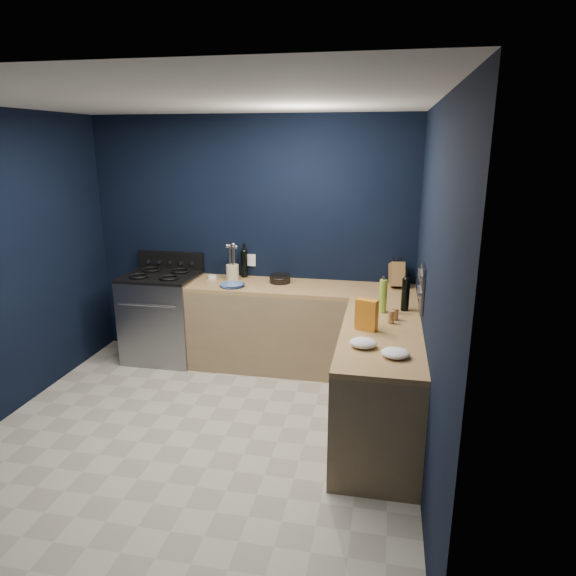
% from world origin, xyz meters
% --- Properties ---
extents(floor, '(3.50, 3.50, 0.02)m').
position_xyz_m(floor, '(0.00, 0.00, -0.01)').
color(floor, '#ACA896').
rests_on(floor, ground).
extents(ceiling, '(3.50, 3.50, 0.02)m').
position_xyz_m(ceiling, '(0.00, 0.00, 2.61)').
color(ceiling, silver).
rests_on(ceiling, ground).
extents(wall_back, '(3.50, 0.02, 2.60)m').
position_xyz_m(wall_back, '(0.00, 1.76, 1.30)').
color(wall_back, black).
rests_on(wall_back, ground).
extents(wall_right, '(0.02, 3.50, 2.60)m').
position_xyz_m(wall_right, '(1.76, 0.00, 1.30)').
color(wall_right, black).
rests_on(wall_right, ground).
extents(wall_front, '(3.50, 0.02, 2.60)m').
position_xyz_m(wall_front, '(0.00, -1.76, 1.30)').
color(wall_front, black).
rests_on(wall_front, ground).
extents(cab_back, '(2.30, 0.63, 0.86)m').
position_xyz_m(cab_back, '(0.60, 1.44, 0.43)').
color(cab_back, '#89714F').
rests_on(cab_back, floor).
extents(top_back, '(2.30, 0.63, 0.04)m').
position_xyz_m(top_back, '(0.60, 1.44, 0.88)').
color(top_back, brown).
rests_on(top_back, cab_back).
extents(cab_right, '(0.63, 1.67, 0.86)m').
position_xyz_m(cab_right, '(1.44, 0.29, 0.43)').
color(cab_right, '#89714F').
rests_on(cab_right, floor).
extents(top_right, '(0.63, 1.67, 0.04)m').
position_xyz_m(top_right, '(1.44, 0.29, 0.88)').
color(top_right, brown).
rests_on(top_right, cab_right).
extents(gas_range, '(0.76, 0.66, 0.92)m').
position_xyz_m(gas_range, '(-0.93, 1.42, 0.46)').
color(gas_range, gray).
rests_on(gas_range, floor).
extents(oven_door, '(0.59, 0.02, 0.42)m').
position_xyz_m(oven_door, '(-0.93, 1.10, 0.45)').
color(oven_door, black).
rests_on(oven_door, gas_range).
extents(cooktop, '(0.76, 0.66, 0.03)m').
position_xyz_m(cooktop, '(-0.93, 1.42, 0.94)').
color(cooktop, black).
rests_on(cooktop, gas_range).
extents(backguard, '(0.76, 0.06, 0.20)m').
position_xyz_m(backguard, '(-0.93, 1.72, 1.04)').
color(backguard, black).
rests_on(backguard, gas_range).
extents(spice_panel, '(0.02, 0.28, 0.38)m').
position_xyz_m(spice_panel, '(1.74, 0.55, 1.18)').
color(spice_panel, gray).
rests_on(spice_panel, wall_right).
extents(wall_outlet, '(0.09, 0.02, 0.13)m').
position_xyz_m(wall_outlet, '(0.00, 1.74, 1.08)').
color(wall_outlet, white).
rests_on(wall_outlet, wall_back).
extents(plate_stack, '(0.31, 0.31, 0.03)m').
position_xyz_m(plate_stack, '(-0.09, 1.29, 0.92)').
color(plate_stack, '#3F659C').
rests_on(plate_stack, top_back).
extents(ramekin, '(0.12, 0.12, 0.04)m').
position_xyz_m(ramekin, '(-0.39, 1.54, 0.92)').
color(ramekin, white).
rests_on(ramekin, top_back).
extents(utensil_crock, '(0.14, 0.14, 0.17)m').
position_xyz_m(utensil_crock, '(-0.16, 1.55, 0.98)').
color(utensil_crock, beige).
rests_on(utensil_crock, top_back).
extents(wine_bottle_back, '(0.09, 0.09, 0.29)m').
position_xyz_m(wine_bottle_back, '(-0.07, 1.69, 1.04)').
color(wine_bottle_back, black).
rests_on(wine_bottle_back, top_back).
extents(lemon_basket, '(0.26, 0.26, 0.08)m').
position_xyz_m(lemon_basket, '(0.36, 1.53, 0.94)').
color(lemon_basket, black).
rests_on(lemon_basket, top_back).
extents(knife_block, '(0.17, 0.30, 0.30)m').
position_xyz_m(knife_block, '(1.55, 1.62, 1.02)').
color(knife_block, brown).
rests_on(knife_block, top_back).
extents(wine_bottle_right, '(0.09, 0.09, 0.28)m').
position_xyz_m(wine_bottle_right, '(1.62, 0.84, 1.04)').
color(wine_bottle_right, black).
rests_on(wine_bottle_right, top_right).
extents(oil_bottle, '(0.07, 0.07, 0.29)m').
position_xyz_m(oil_bottle, '(1.43, 0.75, 1.05)').
color(oil_bottle, '#89B033').
rests_on(oil_bottle, top_right).
extents(spice_jar_near, '(0.06, 0.06, 0.11)m').
position_xyz_m(spice_jar_near, '(1.50, 0.47, 0.95)').
color(spice_jar_near, olive).
rests_on(spice_jar_near, top_right).
extents(spice_jar_far, '(0.05, 0.05, 0.10)m').
position_xyz_m(spice_jar_far, '(1.54, 0.57, 0.95)').
color(spice_jar_far, olive).
rests_on(spice_jar_far, top_right).
extents(crouton_bag, '(0.18, 0.13, 0.25)m').
position_xyz_m(crouton_bag, '(1.31, 0.29, 1.02)').
color(crouton_bag, red).
rests_on(crouton_bag, top_right).
extents(towel_front, '(0.23, 0.21, 0.07)m').
position_xyz_m(towel_front, '(1.31, -0.08, 0.93)').
color(towel_front, white).
rests_on(towel_front, top_right).
extents(towel_end, '(0.20, 0.18, 0.06)m').
position_xyz_m(towel_end, '(1.53, -0.21, 0.93)').
color(towel_end, white).
rests_on(towel_end, top_right).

